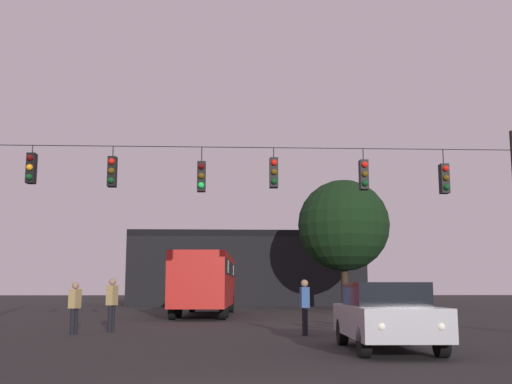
# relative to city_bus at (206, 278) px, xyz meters

# --- Properties ---
(ground_plane) EXTENTS (168.00, 168.00, 0.00)m
(ground_plane) POSITION_rel_city_bus_xyz_m (1.39, 0.50, -1.87)
(ground_plane) COLOR black
(ground_plane) RESTS_ON ground
(overhead_signal_span) EXTENTS (18.27, 0.44, 6.44)m
(overhead_signal_span) POSITION_rel_city_bus_xyz_m (1.41, -12.73, 2.03)
(overhead_signal_span) COLOR black
(overhead_signal_span) RESTS_ON ground
(city_bus) EXTENTS (3.04, 11.11, 3.00)m
(city_bus) POSITION_rel_city_bus_xyz_m (0.00, 0.00, 0.00)
(city_bus) COLOR #B21E19
(city_bus) RESTS_ON ground
(car_near_right) EXTENTS (1.92, 4.38, 1.52)m
(car_near_right) POSITION_rel_city_bus_xyz_m (4.72, -17.72, -1.07)
(car_near_right) COLOR #99999E
(car_near_right) RESTS_ON ground
(pedestrian_crossing_left) EXTENTS (0.30, 0.40, 1.52)m
(pedestrian_crossing_left) POSITION_rel_city_bus_xyz_m (5.01, -12.73, -1.02)
(pedestrian_crossing_left) COLOR black
(pedestrian_crossing_left) RESTS_ON ground
(pedestrian_crossing_center) EXTENTS (0.27, 0.38, 1.53)m
(pedestrian_crossing_center) POSITION_rel_city_bus_xyz_m (5.81, -13.24, -1.01)
(pedestrian_crossing_center) COLOR black
(pedestrian_crossing_center) RESTS_ON ground
(pedestrian_crossing_right) EXTENTS (0.35, 0.42, 1.71)m
(pedestrian_crossing_right) POSITION_rel_city_bus_xyz_m (-2.60, -11.52, -0.90)
(pedestrian_crossing_right) COLOR black
(pedestrian_crossing_right) RESTS_ON ground
(pedestrian_near_bus) EXTENTS (0.34, 0.42, 1.57)m
(pedestrian_near_bus) POSITION_rel_city_bus_xyz_m (-3.56, -12.45, -0.99)
(pedestrian_near_bus) COLOR black
(pedestrian_near_bus) RESTS_ON ground
(pedestrian_trailing) EXTENTS (0.32, 0.41, 1.51)m
(pedestrian_trailing) POSITION_rel_city_bus_xyz_m (6.03, -10.95, -1.03)
(pedestrian_trailing) COLOR black
(pedestrian_trailing) RESTS_ON ground
(pedestrian_far_side) EXTENTS (0.26, 0.37, 1.64)m
(pedestrian_far_side) POSITION_rel_city_bus_xyz_m (3.42, -13.28, -0.94)
(pedestrian_far_side) COLOR black
(pedestrian_far_side) RESTS_ON ground
(corner_building) EXTENTS (18.16, 10.80, 5.74)m
(corner_building) POSITION_rel_city_bus_xyz_m (2.57, 20.13, 1.01)
(corner_building) COLOR black
(corner_building) RESTS_ON ground
(tree_left_silhouette) EXTENTS (6.04, 6.04, 8.50)m
(tree_left_silhouette) POSITION_rel_city_bus_xyz_m (8.73, 8.55, 3.60)
(tree_left_silhouette) COLOR #2D2116
(tree_left_silhouette) RESTS_ON ground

